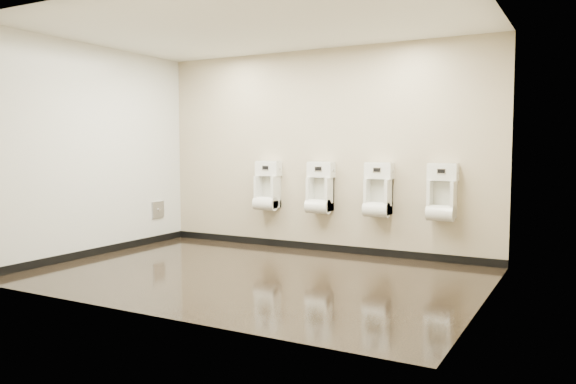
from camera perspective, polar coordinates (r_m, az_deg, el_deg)
name	(u,v)px	position (r m, az deg, el deg)	size (l,w,h in m)	color
ground	(254,275)	(6.47, -3.48, -8.38)	(5.00, 3.50, 0.00)	black
ceiling	(253,24)	(6.45, -3.61, 16.65)	(5.00, 3.50, 0.00)	silver
back_wall	(320,151)	(7.84, 3.29, 4.19)	(5.00, 0.02, 2.80)	#B9AC8D
front_wall	(143,153)	(4.91, -14.49, 3.88)	(5.00, 0.02, 2.80)	#B9AC8D
left_wall	(94,151)	(7.92, -19.08, 3.95)	(0.02, 3.50, 2.80)	#B9AC8D
right_wall	(487,152)	(5.41, 19.56, 3.81)	(0.02, 3.50, 2.80)	#B9AC8D
tile_overlay_left	(95,151)	(7.92, -19.06, 3.96)	(0.01, 3.50, 2.80)	white
skirting_back	(319,247)	(7.95, 3.21, -5.58)	(5.00, 0.02, 0.10)	black
skirting_left	(98,251)	(8.03, -18.78, -5.71)	(0.02, 3.50, 0.10)	black
access_panel	(158,210)	(8.81, -13.08, -1.75)	(0.04, 0.25, 0.25)	#9E9EA3
urinal_0	(267,190)	(8.13, -2.13, 0.25)	(0.37, 0.28, 0.70)	silver
urinal_1	(320,192)	(7.73, 3.25, 0.03)	(0.37, 0.28, 0.70)	silver
urinal_2	(378,194)	(7.41, 9.12, -0.21)	(0.37, 0.28, 0.70)	silver
urinal_3	(442,197)	(7.18, 15.35, -0.47)	(0.37, 0.28, 0.70)	silver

